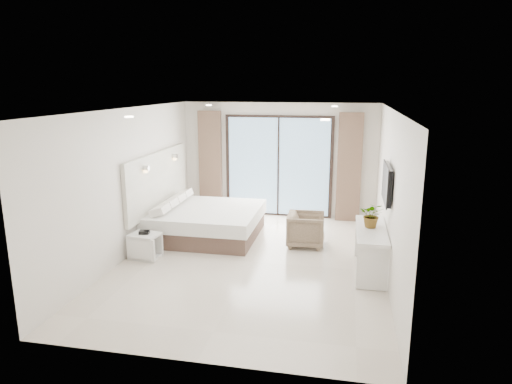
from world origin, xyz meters
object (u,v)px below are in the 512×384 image
at_px(bed, 206,222).
at_px(console_desk, 371,241).
at_px(armchair, 306,228).
at_px(nightstand, 145,246).

bearing_deg(bed, console_desk, -21.05).
bearing_deg(armchair, console_desk, -135.37).
height_order(nightstand, console_desk, console_desk).
height_order(bed, armchair, bed).
distance_m(bed, nightstand, 1.58).
bearing_deg(nightstand, bed, 70.64).
xyz_separation_m(nightstand, console_desk, (3.99, 0.15, 0.33)).
xyz_separation_m(bed, armchair, (2.09, -0.16, 0.05)).
height_order(bed, nightstand, bed).
height_order(bed, console_desk, console_desk).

